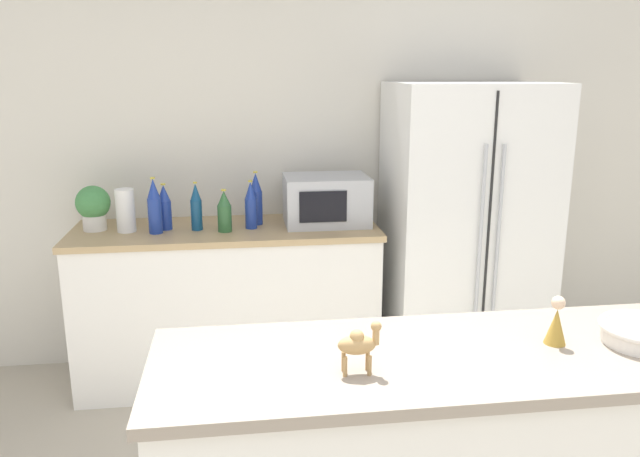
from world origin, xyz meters
name	(u,v)px	position (x,y,z in m)	size (l,w,h in m)	color
wall_back	(311,157)	(0.00, 2.73, 1.27)	(8.00, 0.06, 2.55)	silver
back_counter	(229,303)	(-0.53, 2.40, 0.46)	(1.73, 0.63, 0.92)	white
refrigerator	(465,232)	(0.87, 2.34, 0.86)	(0.90, 0.70, 1.73)	white
potted_plant	(93,206)	(-1.25, 2.44, 1.06)	(0.19, 0.19, 0.25)	silver
paper_towel_roll	(125,210)	(-1.07, 2.38, 1.04)	(0.10, 0.10, 0.24)	white
microwave	(326,200)	(0.05, 2.42, 1.06)	(0.48, 0.37, 0.28)	#B2B5BA
back_bottle_0	(251,206)	(-0.39, 2.36, 1.06)	(0.07, 0.07, 0.27)	navy
back_bottle_1	(256,199)	(-0.35, 2.45, 1.07)	(0.07, 0.07, 0.31)	navy
back_bottle_2	(196,207)	(-0.69, 2.37, 1.05)	(0.06, 0.06, 0.27)	navy
back_bottle_3	(224,212)	(-0.53, 2.31, 1.04)	(0.08, 0.08, 0.24)	#2D6033
back_bottle_4	(164,208)	(-0.87, 2.40, 1.05)	(0.08, 0.08, 0.26)	navy
back_bottle_5	(154,207)	(-0.91, 2.32, 1.07)	(0.07, 0.07, 0.31)	navy
camel_figurine	(359,344)	(-0.14, 0.45, 1.08)	(0.12, 0.06, 0.15)	tan
wise_man_figurine_blue	(556,323)	(0.49, 0.56, 1.06)	(0.07, 0.07, 0.15)	#B28933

